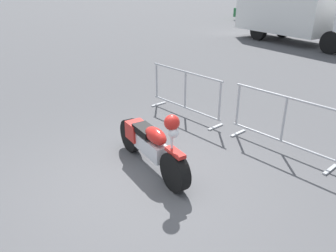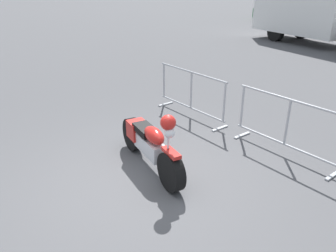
{
  "view_description": "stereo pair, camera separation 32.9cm",
  "coord_description": "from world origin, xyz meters",
  "px_view_note": "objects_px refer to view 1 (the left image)",
  "views": [
    {
      "loc": [
        3.37,
        -2.79,
        2.93
      ],
      "look_at": [
        -0.29,
        0.78,
        0.65
      ],
      "focal_mm": 35.0,
      "sensor_mm": 36.0,
      "label": 1
    },
    {
      "loc": [
        3.59,
        -2.54,
        2.93
      ],
      "look_at": [
        -0.29,
        0.78,
        0.65
      ],
      "focal_mm": 35.0,
      "sensor_mm": 36.0,
      "label": 2
    }
  ],
  "objects_px": {
    "motorcycle": "(151,144)",
    "parked_car_green": "(254,10)",
    "parked_car_tan": "(291,11)",
    "parked_car_silver": "(328,15)",
    "crowd_barrier_far": "(283,123)",
    "box_truck": "(302,9)",
    "crowd_barrier_near": "(185,93)"
  },
  "relations": [
    {
      "from": "crowd_barrier_far",
      "to": "parked_car_tan",
      "type": "height_order",
      "value": "parked_car_tan"
    },
    {
      "from": "motorcycle",
      "to": "parked_car_green",
      "type": "height_order",
      "value": "parked_car_green"
    },
    {
      "from": "box_truck",
      "to": "parked_car_green",
      "type": "relative_size",
      "value": 1.86
    },
    {
      "from": "motorcycle",
      "to": "parked_car_tan",
      "type": "bearing_deg",
      "value": 123.96
    },
    {
      "from": "parked_car_green",
      "to": "parked_car_tan",
      "type": "distance_m",
      "value": 3.09
    },
    {
      "from": "crowd_barrier_near",
      "to": "box_truck",
      "type": "distance_m",
      "value": 11.56
    },
    {
      "from": "crowd_barrier_near",
      "to": "parked_car_silver",
      "type": "relative_size",
      "value": 0.49
    },
    {
      "from": "crowd_barrier_far",
      "to": "parked_car_silver",
      "type": "height_order",
      "value": "parked_car_silver"
    },
    {
      "from": "parked_car_tan",
      "to": "parked_car_silver",
      "type": "xyz_separation_m",
      "value": [
        3.07,
        -0.61,
        -0.02
      ]
    },
    {
      "from": "box_truck",
      "to": "crowd_barrier_near",
      "type": "bearing_deg",
      "value": -64.02
    },
    {
      "from": "crowd_barrier_near",
      "to": "parked_car_tan",
      "type": "height_order",
      "value": "parked_car_tan"
    },
    {
      "from": "motorcycle",
      "to": "parked_car_silver",
      "type": "distance_m",
      "value": 22.41
    },
    {
      "from": "crowd_barrier_far",
      "to": "parked_car_tan",
      "type": "relative_size",
      "value": 0.48
    },
    {
      "from": "box_truck",
      "to": "parked_car_tan",
      "type": "distance_m",
      "value": 10.24
    },
    {
      "from": "crowd_barrier_near",
      "to": "box_truck",
      "type": "bearing_deg",
      "value": 103.51
    },
    {
      "from": "crowd_barrier_near",
      "to": "parked_car_tan",
      "type": "bearing_deg",
      "value": 110.74
    },
    {
      "from": "crowd_barrier_near",
      "to": "parked_car_green",
      "type": "bearing_deg",
      "value": 118.35
    },
    {
      "from": "crowd_barrier_far",
      "to": "parked_car_green",
      "type": "bearing_deg",
      "value": 123.53
    },
    {
      "from": "parked_car_tan",
      "to": "parked_car_silver",
      "type": "distance_m",
      "value": 3.13
    },
    {
      "from": "crowd_barrier_near",
      "to": "crowd_barrier_far",
      "type": "distance_m",
      "value": 2.44
    },
    {
      "from": "crowd_barrier_near",
      "to": "parked_car_green",
      "type": "xyz_separation_m",
      "value": [
        -10.69,
        19.82,
        0.15
      ]
    },
    {
      "from": "box_truck",
      "to": "parked_car_green",
      "type": "height_order",
      "value": "box_truck"
    },
    {
      "from": "parked_car_green",
      "to": "parked_car_tan",
      "type": "bearing_deg",
      "value": -91.81
    },
    {
      "from": "crowd_barrier_far",
      "to": "parked_car_silver",
      "type": "bearing_deg",
      "value": 109.71
    },
    {
      "from": "crowd_barrier_near",
      "to": "parked_car_silver",
      "type": "distance_m",
      "value": 20.04
    },
    {
      "from": "parked_car_green",
      "to": "crowd_barrier_far",
      "type": "bearing_deg",
      "value": -154.02
    },
    {
      "from": "motorcycle",
      "to": "parked_car_silver",
      "type": "relative_size",
      "value": 0.48
    },
    {
      "from": "parked_car_green",
      "to": "box_truck",
      "type": "bearing_deg",
      "value": -144.68
    },
    {
      "from": "crowd_barrier_near",
      "to": "parked_car_green",
      "type": "distance_m",
      "value": 22.52
    },
    {
      "from": "motorcycle",
      "to": "crowd_barrier_near",
      "type": "distance_m",
      "value": 2.46
    },
    {
      "from": "parked_car_tan",
      "to": "crowd_barrier_near",
      "type": "bearing_deg",
      "value": -166.81
    },
    {
      "from": "parked_car_green",
      "to": "crowd_barrier_near",
      "type": "bearing_deg",
      "value": -159.2
    }
  ]
}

